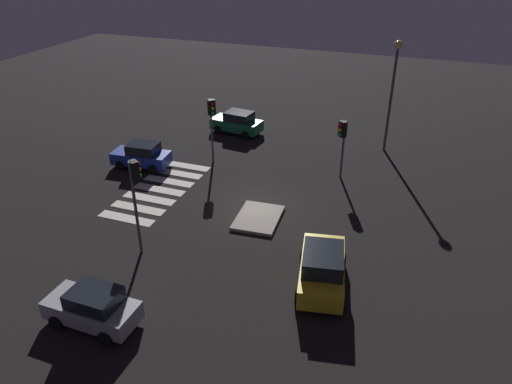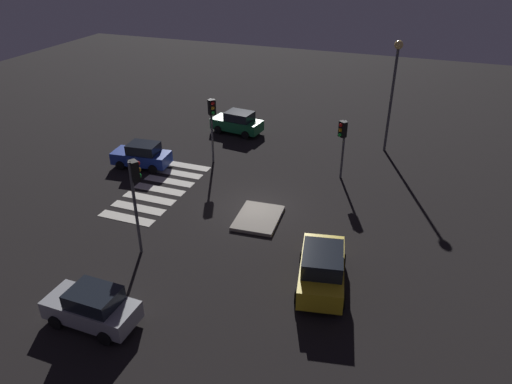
{
  "view_description": "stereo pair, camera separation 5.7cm",
  "coord_description": "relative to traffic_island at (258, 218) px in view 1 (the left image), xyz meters",
  "views": [
    {
      "loc": [
        21.46,
        7.91,
        13.51
      ],
      "look_at": [
        0.0,
        0.0,
        1.0
      ],
      "focal_mm": 33.61,
      "sensor_mm": 36.0,
      "label": 1
    },
    {
      "loc": [
        21.44,
        7.97,
        13.51
      ],
      "look_at": [
        0.0,
        0.0,
        1.0
      ],
      "focal_mm": 33.61,
      "sensor_mm": 36.0,
      "label": 2
    }
  ],
  "objects": [
    {
      "name": "ground_plane",
      "position": [
        -1.09,
        -0.53,
        -0.09
      ],
      "size": [
        80.0,
        80.0,
        0.0
      ],
      "primitive_type": "plane",
      "color": "black"
    },
    {
      "name": "traffic_island",
      "position": [
        0.0,
        0.0,
        0.0
      ],
      "size": [
        3.11,
        2.43,
        0.18
      ],
      "color": "gray",
      "rests_on": "ground"
    },
    {
      "name": "car_green",
      "position": [
        -11.14,
        -5.75,
        0.73
      ],
      "size": [
        2.17,
        3.98,
        1.67
      ],
      "rotation": [
        0.0,
        0.0,
        -1.69
      ],
      "color": "#196B38",
      "rests_on": "ground"
    },
    {
      "name": "car_silver",
      "position": [
        9.4,
        -3.37,
        0.7
      ],
      "size": [
        1.8,
        3.75,
        1.62
      ],
      "rotation": [
        0.0,
        0.0,
        -1.59
      ],
      "color": "#9EA0A5",
      "rests_on": "ground"
    },
    {
      "name": "car_blue",
      "position": [
        -3.51,
        -9.28,
        0.7
      ],
      "size": [
        2.03,
        3.83,
        1.62
      ],
      "rotation": [
        0.0,
        0.0,
        -1.47
      ],
      "color": "#1E389E",
      "rests_on": "ground"
    },
    {
      "name": "car_yellow",
      "position": [
        4.12,
        4.39,
        0.83
      ],
      "size": [
        4.54,
        2.64,
        1.88
      ],
      "rotation": [
        0.0,
        0.0,
        3.33
      ],
      "color": "gold",
      "rests_on": "ground"
    },
    {
      "name": "traffic_light_west",
      "position": [
        -6.3,
        3.01,
        2.73
      ],
      "size": [
        0.53,
        0.54,
        3.72
      ],
      "rotation": [
        0.0,
        0.0,
        -0.6
      ],
      "color": "#47474C",
      "rests_on": "ground"
    },
    {
      "name": "traffic_light_south",
      "position": [
        -5.67,
        -5.2,
        3.18
      ],
      "size": [
        0.54,
        0.54,
        4.31
      ],
      "rotation": [
        0.0,
        0.0,
        0.79
      ],
      "color": "#47474C",
      "rests_on": "ground"
    },
    {
      "name": "traffic_light_east",
      "position": [
        4.56,
        -4.17,
        3.49
      ],
      "size": [
        0.53,
        0.54,
        4.73
      ],
      "rotation": [
        0.0,
        0.0,
        2.57
      ],
      "color": "#47474C",
      "rests_on": "ground"
    },
    {
      "name": "street_lamp",
      "position": [
        -11.67,
        5.12,
        5.03
      ],
      "size": [
        0.56,
        0.56,
        7.48
      ],
      "color": "#47474C",
      "rests_on": "ground"
    },
    {
      "name": "crosswalk_near",
      "position": [
        -1.09,
        -6.65,
        -0.08
      ],
      "size": [
        7.6,
        3.2,
        0.02
      ],
      "color": "silver",
      "rests_on": "ground"
    }
  ]
}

